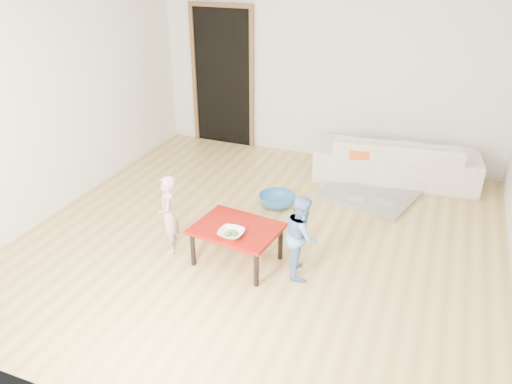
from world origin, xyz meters
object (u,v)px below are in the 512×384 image
Objects in this scene: bowl at (231,233)px; child_blue at (302,236)px; red_table at (237,244)px; basin at (277,200)px; child_pink at (168,215)px; sofa at (396,158)px.

child_blue is at bearing 21.27° from bowl.
red_table is 1.80× the size of basin.
child_pink is at bearing -175.03° from red_table.
sofa is 2.50× the size of child_pink.
red_table is (-1.19, -2.57, -0.11)m from sofa.
red_table is 0.29m from bowl.
sofa is 2.56× the size of child_blue.
red_table is at bearing 58.07° from sofa.
red_table is at bearing 76.33° from child_blue.
child_blue is (-0.55, -2.50, 0.10)m from sofa.
child_blue is 1.83× the size of basin.
sofa is 8.76× the size of bowl.
sofa reaches higher than bowl.
sofa is at bearing 66.93° from bowl.
sofa is at bearing 112.86° from child_pink.
bowl is at bearing 59.80° from sofa.
bowl is 0.29× the size of child_blue.
child_blue reaches higher than sofa.
child_blue is at bearing 70.53° from sofa.
red_table is at bearing 96.42° from bowl.
red_table is 3.37× the size of bowl.
red_table is at bearing -88.99° from basin.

